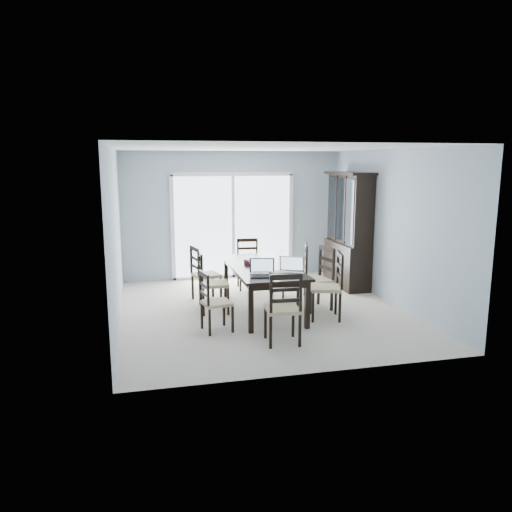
# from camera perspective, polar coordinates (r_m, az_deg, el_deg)

# --- Properties ---
(floor) EXTENTS (5.00, 5.00, 0.00)m
(floor) POSITION_cam_1_polar(r_m,az_deg,el_deg) (8.19, 0.72, -6.26)
(floor) COLOR beige
(floor) RESTS_ON ground
(ceiling) EXTENTS (5.00, 5.00, 0.00)m
(ceiling) POSITION_cam_1_polar(r_m,az_deg,el_deg) (7.83, 0.77, 12.26)
(ceiling) COLOR white
(ceiling) RESTS_ON back_wall
(back_wall) EXTENTS (4.50, 0.02, 2.60)m
(back_wall) POSITION_cam_1_polar(r_m,az_deg,el_deg) (10.33, -2.67, 4.68)
(back_wall) COLOR #98A8B5
(back_wall) RESTS_ON floor
(wall_left) EXTENTS (0.02, 5.00, 2.60)m
(wall_left) POSITION_cam_1_polar(r_m,az_deg,el_deg) (7.67, -15.79, 2.14)
(wall_left) COLOR #98A8B5
(wall_left) RESTS_ON floor
(wall_right) EXTENTS (0.02, 5.00, 2.60)m
(wall_right) POSITION_cam_1_polar(r_m,az_deg,el_deg) (8.73, 15.24, 3.18)
(wall_right) COLOR #98A8B5
(wall_right) RESTS_ON floor
(balcony) EXTENTS (4.50, 2.00, 0.10)m
(balcony) POSITION_cam_1_polar(r_m,az_deg,el_deg) (11.52, -3.55, -1.50)
(balcony) COLOR gray
(balcony) RESTS_ON ground
(railing) EXTENTS (4.50, 0.06, 1.10)m
(railing) POSITION_cam_1_polar(r_m,az_deg,el_deg) (12.38, -4.38, 2.18)
(railing) COLOR #99999E
(railing) RESTS_ON balcony
(dining_table) EXTENTS (1.00, 2.20, 0.75)m
(dining_table) POSITION_cam_1_polar(r_m,az_deg,el_deg) (8.01, 0.73, -1.65)
(dining_table) COLOR black
(dining_table) RESTS_ON floor
(china_hutch) EXTENTS (0.50, 1.38, 2.20)m
(china_hutch) POSITION_cam_1_polar(r_m,az_deg,el_deg) (9.77, 10.51, 2.80)
(china_hutch) COLOR black
(china_hutch) RESTS_ON floor
(sliding_door) EXTENTS (2.52, 0.05, 2.18)m
(sliding_door) POSITION_cam_1_polar(r_m,az_deg,el_deg) (10.33, -2.64, 3.49)
(sliding_door) COLOR silver
(sliding_door) RESTS_ON floor
(chair_left_near) EXTENTS (0.46, 0.45, 1.01)m
(chair_left_near) POSITION_cam_1_polar(r_m,az_deg,el_deg) (7.10, -5.18, -4.48)
(chair_left_near) COLOR black
(chair_left_near) RESTS_ON floor
(chair_left_mid) EXTENTS (0.47, 0.45, 1.15)m
(chair_left_mid) POSITION_cam_1_polar(r_m,az_deg,el_deg) (7.98, -5.49, -2.25)
(chair_left_mid) COLOR black
(chair_left_mid) RESTS_ON floor
(chair_left_far) EXTENTS (0.52, 0.51, 1.12)m
(chair_left_far) POSITION_cam_1_polar(r_m,az_deg,el_deg) (8.63, -6.31, -1.35)
(chair_left_far) COLOR black
(chair_left_far) RESTS_ON floor
(chair_right_near) EXTENTS (0.56, 0.54, 1.19)m
(chair_right_near) POSITION_cam_1_polar(r_m,az_deg,el_deg) (7.72, 8.68, -2.57)
(chair_right_near) COLOR black
(chair_right_near) RESTS_ON floor
(chair_right_mid) EXTENTS (0.54, 0.53, 1.18)m
(chair_right_mid) POSITION_cam_1_polar(r_m,az_deg,el_deg) (8.23, 7.38, -1.74)
(chair_right_mid) COLOR black
(chair_right_mid) RESTS_ON floor
(chair_right_far) EXTENTS (0.54, 0.53, 1.13)m
(chair_right_far) POSITION_cam_1_polar(r_m,az_deg,el_deg) (8.80, 5.04, -1.06)
(chair_right_far) COLOR black
(chair_right_far) RESTS_ON floor
(chair_end_near) EXTENTS (0.46, 0.47, 1.14)m
(chair_end_near) POSITION_cam_1_polar(r_m,az_deg,el_deg) (6.54, 3.22, -5.16)
(chair_end_near) COLOR black
(chair_end_near) RESTS_ON floor
(chair_end_far) EXTENTS (0.44, 0.45, 1.09)m
(chair_end_far) POSITION_cam_1_polar(r_m,az_deg,el_deg) (9.54, -0.92, -0.23)
(chair_end_far) COLOR black
(chair_end_far) RESTS_ON floor
(laptop_dark) EXTENTS (0.41, 0.32, 0.25)m
(laptop_dark) POSITION_cam_1_polar(r_m,az_deg,el_deg) (7.24, 0.75, -1.88)
(laptop_dark) COLOR black
(laptop_dark) RESTS_ON dining_table
(laptop_silver) EXTENTS (0.45, 0.40, 0.26)m
(laptop_silver) POSITION_cam_1_polar(r_m,az_deg,el_deg) (7.37, 3.91, -1.68)
(laptop_silver) COLOR silver
(laptop_silver) RESTS_ON dining_table
(book_stack) EXTENTS (0.27, 0.22, 0.04)m
(book_stack) POSITION_cam_1_polar(r_m,az_deg,el_deg) (7.39, 2.55, -1.95)
(book_stack) COLOR maroon
(book_stack) RESTS_ON dining_table
(cell_phone) EXTENTS (0.11, 0.09, 0.01)m
(cell_phone) POSITION_cam_1_polar(r_m,az_deg,el_deg) (7.21, 3.37, -2.41)
(cell_phone) COLOR black
(cell_phone) RESTS_ON dining_table
(game_box) EXTENTS (0.33, 0.25, 0.07)m
(game_box) POSITION_cam_1_polar(r_m,az_deg,el_deg) (8.15, -0.23, -0.62)
(game_box) COLOR #4B0F12
(game_box) RESTS_ON dining_table
(hot_tub) EXTENTS (2.06, 1.92, 0.92)m
(hot_tub) POSITION_cam_1_polar(r_m,az_deg,el_deg) (11.39, -4.73, 0.97)
(hot_tub) COLOR maroon
(hot_tub) RESTS_ON balcony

